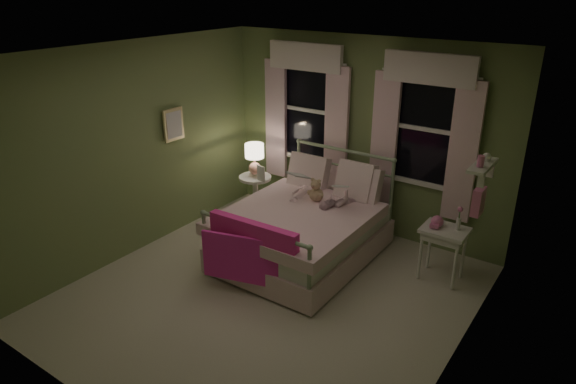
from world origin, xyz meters
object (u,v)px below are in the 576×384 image
Objects in this scene: nightstand_left at (255,191)px; nightstand_right at (444,237)px; child_right at (343,182)px; table_lamp at (255,156)px; bed at (304,230)px; child_left at (304,172)px; teddy_bear at (316,192)px.

nightstand_left is 1.02× the size of nightstand_right.
child_right is 1.10× the size of nightstand_left.
nightstand_right is (2.76, -0.07, -0.40)m from table_lamp.
bed is 2.75× the size of child_left.
table_lamp is 0.70× the size of nightstand_right.
child_left is at bearing 150.50° from teddy_bear.
bed reaches higher than nightstand_left.
teddy_bear is (-0.28, -0.16, -0.14)m from child_right.
bed is at bearing 117.22° from child_left.
child_left is 0.35m from teddy_bear.
teddy_bear is at bearing 144.30° from child_left.
teddy_bear is at bearing 91.15° from bed.
child_left reaches higher than table_lamp.
table_lamp is (-1.19, 0.55, 0.58)m from bed.
nightstand_left is 2.77m from nightstand_right.
teddy_bear is at bearing -172.52° from nightstand_right.
child_left is 1.16× the size of nightstand_right.
nightstand_right is (1.57, 0.48, 0.17)m from bed.
child_left is at bearing -7.59° from table_lamp.
table_lamp reaches higher than nightstand_left.
child_right is 1.61× the size of table_lamp.
child_left is 1.14× the size of nightstand_left.
child_right is 1.47m from table_lamp.
child_left is at bearing -178.50° from nightstand_right.
teddy_bear is 0.69× the size of table_lamp.
child_right reaches higher than table_lamp.
bed is 1.65m from nightstand_right.
bed is 4.57× the size of table_lamp.
bed is 0.77m from child_left.
child_left reaches higher than nightstand_right.
teddy_bear is 1.23m from table_lamp.
bed is 1.31m from nightstand_left.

